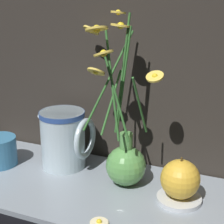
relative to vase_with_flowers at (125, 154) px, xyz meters
The scene contains 6 objects.
ground_plane 0.10m from the vase_with_flowers, 115.42° to the right, with size 6.00×6.00×0.00m, color black.
shelf 0.09m from the vase_with_flowers, 115.42° to the right, with size 0.83×0.31×0.01m.
vase_with_flowers is the anchor object (origin of this frame).
ceramic_pitcher 0.17m from the vase_with_flowers, behind, with size 0.14×0.11×0.15m.
saucer_plate 0.15m from the vase_with_flowers, 10.03° to the right, with size 0.10×0.10×0.01m.
orange_fruit 0.14m from the vase_with_flowers, 10.03° to the right, with size 0.08×0.08×0.09m.
Camera 1 is at (0.29, -0.68, 0.44)m, focal length 60.00 mm.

